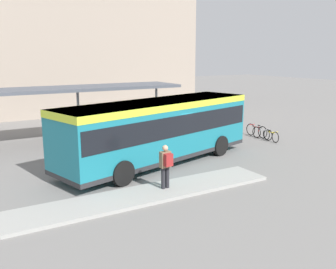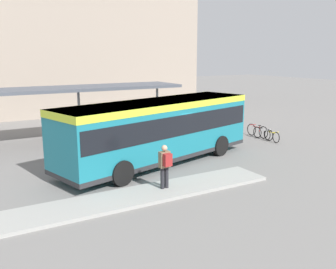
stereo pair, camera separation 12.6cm
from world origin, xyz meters
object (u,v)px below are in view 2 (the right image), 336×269
potted_planter_near_shelter (106,136)px  pedestrian_waiting (165,164)px  bicycle_red (257,131)px  bicycle_white (263,133)px  bicycle_yellow (272,136)px  city_bus (159,127)px

potted_planter_near_shelter → pedestrian_waiting: bearing=-94.1°
bicycle_red → pedestrian_waiting: bearing=117.7°
pedestrian_waiting → bicycle_red: (9.81, 5.50, -0.70)m
bicycle_white → bicycle_yellow: bearing=1.3°
potted_planter_near_shelter → bicycle_yellow: bearing=-21.0°
city_bus → bicycle_yellow: (8.07, 0.68, -1.42)m
city_bus → bicycle_red: (8.19, 2.03, -1.37)m
city_bus → bicycle_red: 8.55m
bicycle_white → potted_planter_near_shelter: bearing=-109.6°
city_bus → bicycle_white: 8.26m
city_bus → bicycle_white: (8.02, 1.35, -1.40)m
bicycle_yellow → bicycle_white: size_ratio=0.94×
potted_planter_near_shelter → bicycle_red: bearing=-13.1°
bicycle_white → potted_planter_near_shelter: (-9.08, 2.83, 0.27)m
pedestrian_waiting → potted_planter_near_shelter: 7.68m
bicycle_white → bicycle_red: bicycle_red is taller
city_bus → bicycle_yellow: city_bus is taller
bicycle_yellow → bicycle_red: bicycle_red is taller
bicycle_yellow → bicycle_white: (-0.04, 0.68, 0.02)m
potted_planter_near_shelter → bicycle_white: bearing=-17.3°
city_bus → potted_planter_near_shelter: size_ratio=8.92×
pedestrian_waiting → potted_planter_near_shelter: pedestrian_waiting is taller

